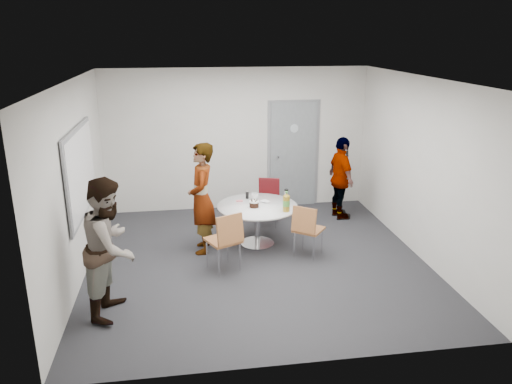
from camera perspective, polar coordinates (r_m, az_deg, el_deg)
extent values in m
plane|color=#232327|center=(7.63, 0.11, -7.87)|extent=(5.00, 5.00, 0.00)
plane|color=silver|center=(6.91, 0.12, 12.77)|extent=(5.00, 5.00, 0.00)
plane|color=beige|center=(9.56, -2.19, 5.98)|extent=(5.00, 0.00, 5.00)
plane|color=beige|center=(7.22, -19.90, 1.00)|extent=(0.00, 5.00, 5.00)
plane|color=beige|center=(7.92, 18.32, 2.58)|extent=(0.00, 5.00, 5.00)
plane|color=beige|center=(4.84, 4.67, -6.09)|extent=(5.00, 0.00, 5.00)
cube|color=slate|center=(9.78, 4.28, 4.27)|extent=(0.90, 0.05, 2.05)
cube|color=gray|center=(9.81, 4.25, 4.30)|extent=(1.02, 0.04, 2.12)
cylinder|color=#B2BFC6|center=(9.65, 4.40, 7.26)|extent=(0.16, 0.01, 0.16)
cylinder|color=silver|center=(9.66, 2.51, 4.10)|extent=(0.04, 0.14, 0.04)
cube|color=gray|center=(7.38, -19.44, 2.20)|extent=(0.03, 1.90, 1.25)
cube|color=white|center=(7.37, -19.28, 2.21)|extent=(0.01, 1.78, 1.13)
cylinder|color=white|center=(7.97, 0.15, -1.64)|extent=(1.28, 1.28, 0.03)
cylinder|color=silver|center=(8.08, 0.15, -3.81)|extent=(0.09, 0.09, 0.62)
cylinder|color=silver|center=(8.20, 0.15, -5.87)|extent=(0.55, 0.55, 0.02)
cylinder|color=white|center=(7.86, -0.22, -1.75)|extent=(0.20, 0.20, 0.01)
cylinder|color=black|center=(7.85, -0.22, -1.45)|extent=(0.15, 0.15, 0.08)
cylinder|color=white|center=(7.83, -0.22, -1.10)|extent=(0.15, 0.15, 0.02)
cylinder|color=olive|center=(7.67, 3.48, -1.35)|extent=(0.11, 0.11, 0.25)
cylinder|color=#4C973C|center=(7.67, 3.48, -1.28)|extent=(0.11, 0.11, 0.09)
cone|color=olive|center=(7.63, 3.50, -0.30)|extent=(0.10, 0.10, 0.05)
cylinder|color=#4A9945|center=(7.62, 3.51, -0.03)|extent=(0.04, 0.04, 0.03)
imported|color=white|center=(8.24, -0.15, -0.48)|extent=(0.18, 0.18, 0.10)
cylinder|color=black|center=(8.27, -1.01, -0.34)|extent=(0.05, 0.05, 0.12)
cylinder|color=silver|center=(8.16, 3.48, -0.44)|extent=(0.07, 0.07, 0.17)
cylinder|color=black|center=(8.13, 3.49, 0.23)|extent=(0.07, 0.07, 0.03)
cube|color=#D96C76|center=(8.15, -1.91, -1.02)|extent=(0.11, 0.05, 0.02)
ellipsoid|color=white|center=(8.10, 1.05, -1.08)|extent=(0.20, 0.20, 0.03)
cube|color=brown|center=(7.20, -3.79, -5.52)|extent=(0.57, 0.57, 0.04)
cube|color=brown|center=(6.94, -2.98, -4.29)|extent=(0.41, 0.26, 0.41)
cylinder|color=silver|center=(7.51, -3.26, -6.41)|extent=(0.02, 0.02, 0.46)
cylinder|color=silver|center=(7.35, -5.62, -7.00)|extent=(0.02, 0.02, 0.46)
cylinder|color=silver|center=(7.23, -1.85, -7.36)|extent=(0.02, 0.02, 0.46)
cylinder|color=silver|center=(7.08, -4.27, -8.01)|extent=(0.02, 0.02, 0.46)
cube|color=brown|center=(7.69, 6.04, -4.28)|extent=(0.56, 0.56, 0.03)
cube|color=brown|center=(7.45, 5.51, -3.20)|extent=(0.35, 0.30, 0.38)
cylinder|color=silver|center=(7.85, 7.55, -5.54)|extent=(0.02, 0.02, 0.43)
cylinder|color=silver|center=(7.97, 5.39, -5.11)|extent=(0.02, 0.02, 0.43)
cylinder|color=silver|center=(7.58, 6.62, -6.40)|extent=(0.02, 0.02, 0.43)
cylinder|color=silver|center=(7.70, 4.40, -5.94)|extent=(0.02, 0.02, 0.43)
cube|color=#5E1217|center=(8.87, 1.37, -1.19)|extent=(0.49, 0.49, 0.03)
cube|color=#5E1217|center=(8.98, 1.51, 0.49)|extent=(0.38, 0.19, 0.37)
cylinder|color=silver|center=(8.81, 0.21, -2.76)|extent=(0.02, 0.02, 0.42)
cylinder|color=silver|center=(8.78, 2.27, -2.86)|extent=(0.02, 0.02, 0.42)
cylinder|color=silver|center=(9.11, 0.48, -2.07)|extent=(0.02, 0.02, 0.42)
cylinder|color=silver|center=(9.08, 2.47, -2.16)|extent=(0.02, 0.02, 0.42)
imported|color=#A5C6EA|center=(7.71, -6.22, -0.74)|extent=(0.45, 0.65, 1.74)
imported|color=white|center=(6.24, -16.32, -6.04)|extent=(0.80, 0.95, 1.72)
imported|color=black|center=(9.23, 9.69, 1.55)|extent=(0.46, 0.93, 1.53)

